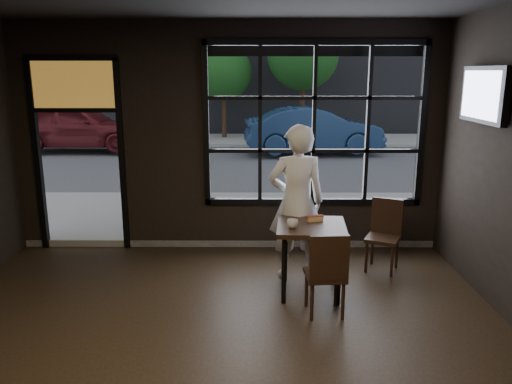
{
  "coord_description": "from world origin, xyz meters",
  "views": [
    {
      "loc": [
        0.42,
        -3.46,
        2.52
      ],
      "look_at": [
        0.4,
        2.2,
        1.15
      ],
      "focal_mm": 35.0,
      "sensor_mm": 36.0,
      "label": 1
    }
  ],
  "objects_px": {
    "cafe_table": "(311,259)",
    "man": "(296,202)",
    "chair_near": "(325,272)",
    "navy_car": "(313,130)"
  },
  "relations": [
    {
      "from": "cafe_table",
      "to": "man",
      "type": "height_order",
      "value": "man"
    },
    {
      "from": "cafe_table",
      "to": "chair_near",
      "type": "bearing_deg",
      "value": -74.48
    },
    {
      "from": "cafe_table",
      "to": "navy_car",
      "type": "relative_size",
      "value": 0.2
    },
    {
      "from": "chair_near",
      "to": "man",
      "type": "bearing_deg",
      "value": -81.13
    },
    {
      "from": "man",
      "to": "cafe_table",
      "type": "bearing_deg",
      "value": 98.56
    },
    {
      "from": "cafe_table",
      "to": "man",
      "type": "relative_size",
      "value": 0.43
    },
    {
      "from": "cafe_table",
      "to": "chair_near",
      "type": "relative_size",
      "value": 0.9
    },
    {
      "from": "chair_near",
      "to": "navy_car",
      "type": "bearing_deg",
      "value": -99.72
    },
    {
      "from": "man",
      "to": "navy_car",
      "type": "bearing_deg",
      "value": -104.02
    },
    {
      "from": "cafe_table",
      "to": "navy_car",
      "type": "xyz_separation_m",
      "value": [
        1.09,
        9.93,
        0.37
      ]
    }
  ]
}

